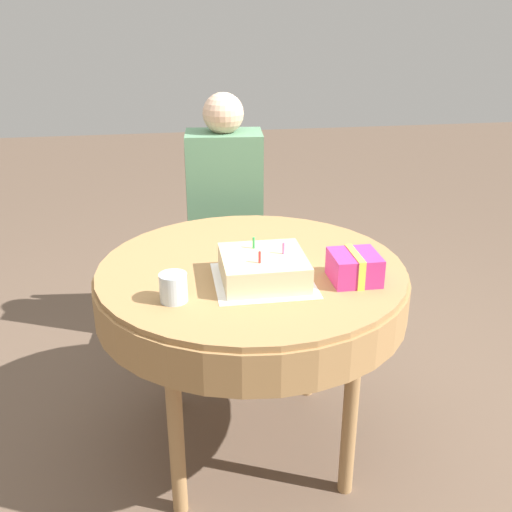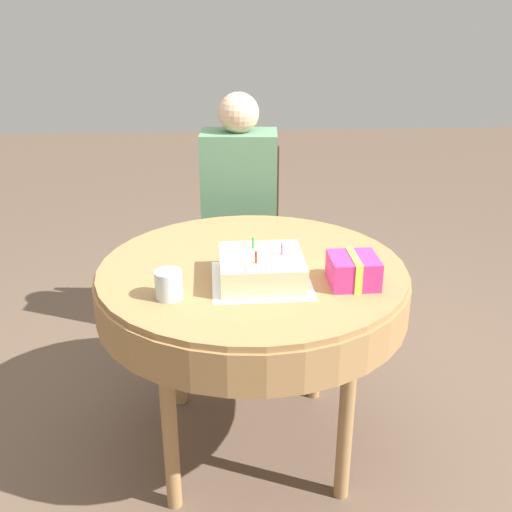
# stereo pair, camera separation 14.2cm
# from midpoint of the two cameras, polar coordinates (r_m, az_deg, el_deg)

# --- Properties ---
(ground_plane) EXTENTS (12.00, 12.00, 0.00)m
(ground_plane) POSITION_cam_midpoint_polar(r_m,az_deg,el_deg) (2.41, 1.44, -17.41)
(ground_plane) COLOR brown
(dining_table) EXTENTS (1.05, 1.05, 0.75)m
(dining_table) POSITION_cam_midpoint_polar(r_m,az_deg,el_deg) (2.04, 1.63, -3.27)
(dining_table) COLOR #9E7547
(dining_table) RESTS_ON ground_plane
(chair) EXTENTS (0.45, 0.45, 0.93)m
(chair) POSITION_cam_midpoint_polar(r_m,az_deg,el_deg) (2.91, -0.10, 1.91)
(chair) COLOR #4C331E
(chair) RESTS_ON ground_plane
(person) EXTENTS (0.36, 0.34, 1.20)m
(person) POSITION_cam_midpoint_polar(r_m,az_deg,el_deg) (2.75, -0.13, 5.31)
(person) COLOR #DBB293
(person) RESTS_ON ground_plane
(napkin) EXTENTS (0.31, 0.31, 0.00)m
(napkin) POSITION_cam_midpoint_polar(r_m,az_deg,el_deg) (1.90, 2.64, -2.37)
(napkin) COLOR white
(napkin) RESTS_ON dining_table
(birthday_cake) EXTENTS (0.26, 0.26, 0.12)m
(birthday_cake) POSITION_cam_midpoint_polar(r_m,az_deg,el_deg) (1.88, 2.67, -1.19)
(birthday_cake) COLOR beige
(birthday_cake) RESTS_ON dining_table
(drinking_glass) EXTENTS (0.08, 0.08, 0.09)m
(drinking_glass) POSITION_cam_midpoint_polar(r_m,az_deg,el_deg) (1.78, -6.07, -2.77)
(drinking_glass) COLOR silver
(drinking_glass) RESTS_ON dining_table
(gift_box) EXTENTS (0.15, 0.15, 0.10)m
(gift_box) POSITION_cam_midpoint_polar(r_m,az_deg,el_deg) (1.90, 11.37, -1.39)
(gift_box) COLOR #D13384
(gift_box) RESTS_ON dining_table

